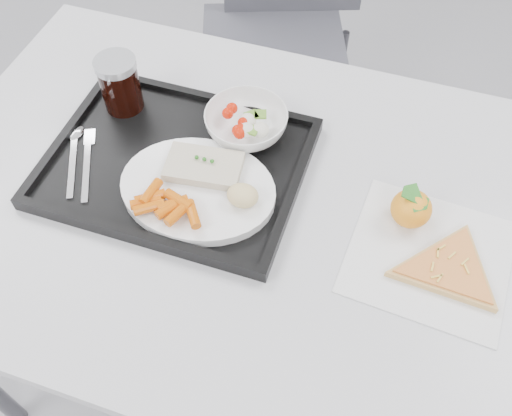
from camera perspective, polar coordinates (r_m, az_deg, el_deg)
name	(u,v)px	position (r m, az deg, el deg)	size (l,w,h in m)	color
table	(255,222)	(1.04, -0.14, -1.46)	(1.20, 0.80, 0.75)	#B1B1B3
chair	(283,10)	(1.76, 2.67, 19.20)	(0.54, 0.54, 0.93)	#3E3E46
tray	(177,164)	(1.04, -7.95, 4.39)	(0.45, 0.35, 0.03)	black
dinner_plate	(198,189)	(0.98, -5.83, 1.89)	(0.27, 0.27, 0.02)	white
fish_fillet	(204,166)	(0.98, -5.24, 4.18)	(0.14, 0.09, 0.03)	beige
bread_roll	(243,196)	(0.93, -1.34, 1.26)	(0.05, 0.05, 0.03)	#F1DC87
salad_bowl	(246,123)	(1.05, -0.98, 8.49)	(0.15, 0.15, 0.05)	white
cola_glass	(120,83)	(1.11, -13.48, 12.06)	(0.08, 0.08, 0.11)	black
cutlery	(79,153)	(1.08, -17.25, 5.29)	(0.12, 0.16, 0.01)	silver
napkin	(429,256)	(0.96, 16.88, -4.66)	(0.27, 0.26, 0.00)	silver
tangerine	(411,208)	(0.97, 15.26, -0.04)	(0.08, 0.08, 0.07)	gold
pizza_slice	(449,269)	(0.95, 18.77, -5.78)	(0.27, 0.27, 0.02)	tan
carrot_pile	(165,204)	(0.93, -9.06, 0.38)	(0.13, 0.08, 0.03)	#CA5709
salad_contents	(245,125)	(1.03, -1.08, 8.30)	(0.10, 0.08, 0.03)	red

